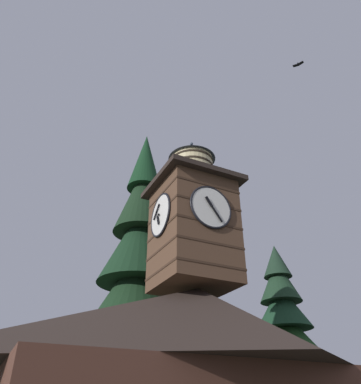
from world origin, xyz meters
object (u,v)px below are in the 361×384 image
(pine_tree_behind, at_px, (138,291))
(moon, at_px, (157,315))
(clock_tower, at_px, (193,218))
(pine_tree_aside, at_px, (288,350))
(building_main, at_px, (200,375))
(flying_bird_high, at_px, (298,64))

(pine_tree_behind, distance_m, moon, 35.84)
(clock_tower, height_order, moon, moon)
(moon, bearing_deg, pine_tree_aside, 80.68)
(pine_tree_aside, bearing_deg, building_main, 29.55)
(building_main, height_order, flying_bird_high, flying_bird_high)
(building_main, bearing_deg, pine_tree_behind, -83.10)
(building_main, height_order, pine_tree_behind, pine_tree_behind)
(pine_tree_aside, distance_m, flying_bird_high, 16.52)
(pine_tree_aside, height_order, moon, moon)
(clock_tower, height_order, flying_bird_high, flying_bird_high)
(moon, distance_m, flying_bird_high, 42.34)
(moon, relative_size, flying_bird_high, 2.70)
(clock_tower, xyz_separation_m, pine_tree_aside, (-8.76, -4.74, -4.60))
(clock_tower, relative_size, flying_bird_high, 12.75)
(pine_tree_aside, bearing_deg, clock_tower, 28.41)
(clock_tower, relative_size, moon, 4.73)
(pine_tree_behind, xyz_separation_m, flying_bird_high, (-5.49, 9.04, 11.20))
(pine_tree_aside, distance_m, moon, 34.30)
(building_main, distance_m, pine_tree_aside, 10.14)
(building_main, xyz_separation_m, pine_tree_behind, (0.67, -5.53, 4.47))
(clock_tower, distance_m, pine_tree_behind, 5.79)
(pine_tree_aside, bearing_deg, moon, -99.32)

